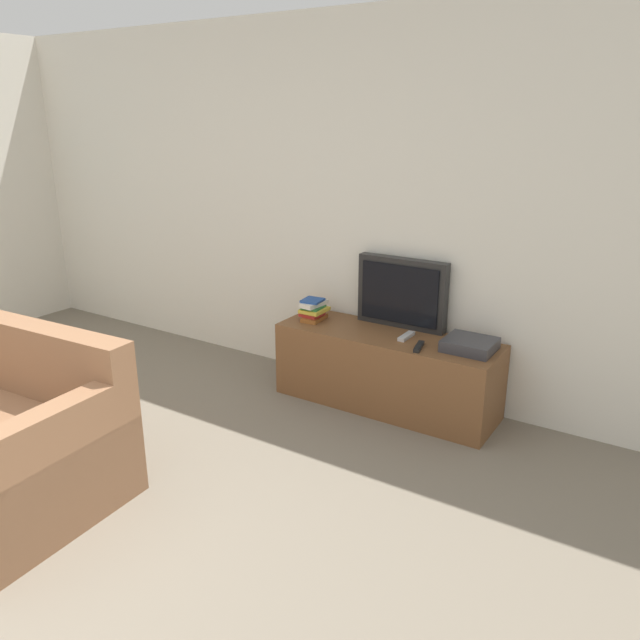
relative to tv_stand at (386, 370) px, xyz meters
The scene contains 7 objects.
wall_back 1.35m from the tv_stand, 160.17° to the left, with size 9.00×0.06×2.60m.
tv_stand is the anchor object (origin of this frame).
television 0.54m from the tv_stand, 89.96° to the left, with size 0.64×0.09×0.48m.
book_stack 0.68m from the tv_stand, behind, with size 0.17×0.22×0.15m.
remote_on_stand 0.31m from the tv_stand, ahead, with size 0.05×0.17×0.02m.
remote_secondary 0.42m from the tv_stand, 24.31° to the right, with size 0.08×0.18×0.02m.
set_top_box 0.64m from the tv_stand, ahead, with size 0.31×0.28×0.07m.
Camera 1 is at (2.56, -0.83, 1.95)m, focal length 35.00 mm.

